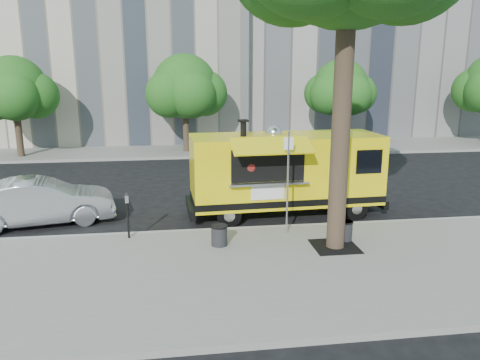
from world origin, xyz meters
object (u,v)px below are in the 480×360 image
object	(u,v)px
trash_bin_left	(219,235)
food_truck	(285,171)
far_tree_c	(340,88)
far_tree_a	(14,89)
trash_bin_right	(344,230)
parking_meter	(127,210)
far_tree_b	(185,86)
sedan	(41,202)
sign_post	(288,177)

from	to	relation	value
trash_bin_left	food_truck	bearing A→B (deg)	48.95
far_tree_c	food_truck	bearing A→B (deg)	-117.01
far_tree_a	trash_bin_right	size ratio (longest dim) A/B	9.46
far_tree_a	parking_meter	size ratio (longest dim) A/B	4.01
far_tree_c	far_tree_a	bearing A→B (deg)	-179.68
parking_meter	trash_bin_right	bearing A→B (deg)	-9.53
far_tree_b	sedan	distance (m)	13.33
food_truck	trash_bin_left	size ratio (longest dim) A/B	11.70
far_tree_b	sign_post	xyz separation A→B (m)	(2.55, -14.25, -1.98)
food_truck	trash_bin_right	xyz separation A→B (m)	(1.05, -2.93, -1.07)
sign_post	sedan	bearing A→B (deg)	163.22
far_tree_c	parking_meter	xyz separation A→B (m)	(-11.00, -13.75, -2.74)
far_tree_b	parking_meter	distance (m)	14.48
food_truck	trash_bin_right	size ratio (longest dim) A/B	11.73
trash_bin_left	far_tree_b	bearing A→B (deg)	91.92
far_tree_c	trash_bin_right	world-z (taller)	far_tree_c
parking_meter	trash_bin_right	size ratio (longest dim) A/B	2.36
sedan	trash_bin_right	world-z (taller)	sedan
parking_meter	sedan	distance (m)	3.55
far_tree_a	parking_meter	bearing A→B (deg)	-62.85
far_tree_c	parking_meter	bearing A→B (deg)	-128.66
parking_meter	food_truck	xyz separation A→B (m)	(4.97, 1.92, 0.54)
sedan	far_tree_c	bearing A→B (deg)	-61.94
far_tree_b	food_truck	distance (m)	12.70
sedan	food_truck	bearing A→B (deg)	-102.96
far_tree_a	trash_bin_left	distance (m)	17.70
far_tree_c	trash_bin_left	xyz separation A→B (m)	(-8.50, -14.67, -3.26)
far_tree_a	trash_bin_right	world-z (taller)	far_tree_a
far_tree_a	food_truck	size ratio (longest dim) A/B	0.81
food_truck	sedan	size ratio (longest dim) A/B	1.48
sign_post	trash_bin_left	size ratio (longest dim) A/B	5.28
far_tree_a	far_tree_c	world-z (taller)	far_tree_a
far_tree_a	sign_post	bearing A→B (deg)	-50.17
food_truck	parking_meter	bearing A→B (deg)	-161.33
parking_meter	sedan	size ratio (longest dim) A/B	0.30
far_tree_c	sign_post	size ratio (longest dim) A/B	1.74
far_tree_b	far_tree_c	bearing A→B (deg)	-1.91
far_tree_c	parking_meter	world-z (taller)	far_tree_c
far_tree_a	far_tree_b	world-z (taller)	far_tree_b
parking_meter	food_truck	bearing A→B (deg)	21.11
far_tree_b	sedan	xyz separation A→B (m)	(-4.90, -12.00, -3.09)
far_tree_c	food_truck	distance (m)	13.46
far_tree_c	sign_post	xyz separation A→B (m)	(-6.45, -13.95, -1.87)
parking_meter	far_tree_b	bearing A→B (deg)	81.90
far_tree_b	sedan	size ratio (longest dim) A/B	1.22
food_truck	sedan	xyz separation A→B (m)	(-7.87, 0.13, -0.78)
far_tree_c	sedan	distance (m)	18.41
sign_post	sedan	xyz separation A→B (m)	(-7.45, 2.25, -1.11)
far_tree_a	parking_meter	distance (m)	15.59
trash_bin_left	far_tree_a	bearing A→B (deg)	123.11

